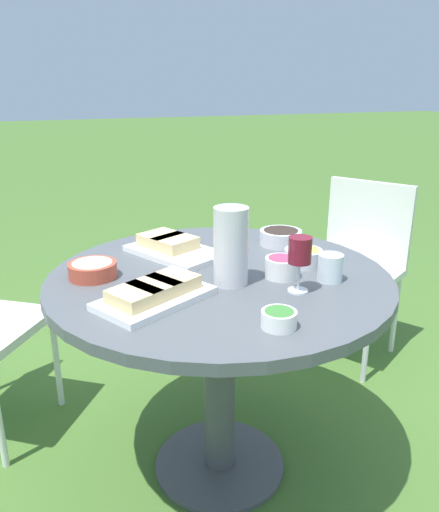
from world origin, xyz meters
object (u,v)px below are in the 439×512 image
object	(u,v)px
chair_near_left	(357,256)
wine_glass	(300,253)
water_pitcher	(232,246)
handbag	(202,309)
dining_table	(220,310)

from	to	relation	value
chair_near_left	wine_glass	xyz separation A→B (m)	(-0.78, 0.82, 0.37)
chair_near_left	water_pitcher	bearing A→B (deg)	123.22
wine_glass	handbag	world-z (taller)	wine_glass
chair_near_left	wine_glass	bearing A→B (deg)	133.35
dining_table	handbag	world-z (taller)	dining_table
dining_table	handbag	size ratio (longest dim) A/B	3.01
water_pitcher	wine_glass	xyz separation A→B (m)	(-0.14, -0.15, 0.00)
wine_glass	water_pitcher	bearing A→B (deg)	48.59
wine_glass	dining_table	bearing A→B (deg)	34.81
wine_glass	handbag	bearing A→B (deg)	-7.46
chair_near_left	handbag	size ratio (longest dim) A/B	2.42
handbag	chair_near_left	bearing A→B (deg)	-127.17
handbag	wine_glass	bearing A→B (deg)	172.54
dining_table	wine_glass	world-z (taller)	wine_glass
handbag	water_pitcher	bearing A→B (deg)	164.21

